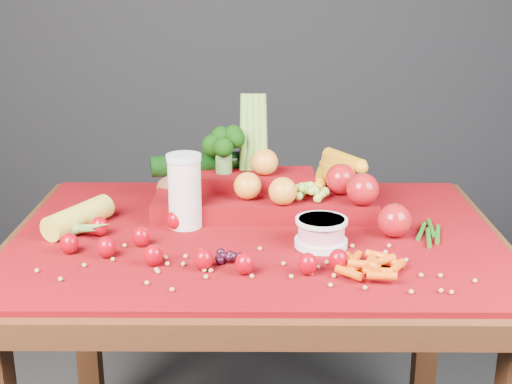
{
  "coord_description": "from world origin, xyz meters",
  "views": [
    {
      "loc": [
        0.01,
        -1.47,
        1.33
      ],
      "look_at": [
        0.0,
        0.02,
        0.85
      ],
      "focal_mm": 50.0,
      "sensor_mm": 36.0,
      "label": 1
    }
  ],
  "objects_px": {
    "milk_glass": "(185,188)",
    "yogurt_bowl": "(321,231)",
    "table": "(256,277)",
    "produce_mound": "(273,187)"
  },
  "relations": [
    {
      "from": "yogurt_bowl",
      "to": "produce_mound",
      "type": "xyz_separation_m",
      "value": [
        -0.1,
        0.23,
        0.02
      ]
    },
    {
      "from": "milk_glass",
      "to": "yogurt_bowl",
      "type": "distance_m",
      "value": 0.32
    },
    {
      "from": "produce_mound",
      "to": "milk_glass",
      "type": "bearing_deg",
      "value": -149.42
    },
    {
      "from": "table",
      "to": "milk_glass",
      "type": "height_order",
      "value": "milk_glass"
    },
    {
      "from": "table",
      "to": "milk_glass",
      "type": "bearing_deg",
      "value": 165.88
    },
    {
      "from": "milk_glass",
      "to": "yogurt_bowl",
      "type": "relative_size",
      "value": 1.5
    },
    {
      "from": "table",
      "to": "yogurt_bowl",
      "type": "height_order",
      "value": "yogurt_bowl"
    },
    {
      "from": "table",
      "to": "yogurt_bowl",
      "type": "relative_size",
      "value": 9.88
    },
    {
      "from": "yogurt_bowl",
      "to": "milk_glass",
      "type": "bearing_deg",
      "value": 158.68
    },
    {
      "from": "produce_mound",
      "to": "table",
      "type": "bearing_deg",
      "value": -104.28
    }
  ]
}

